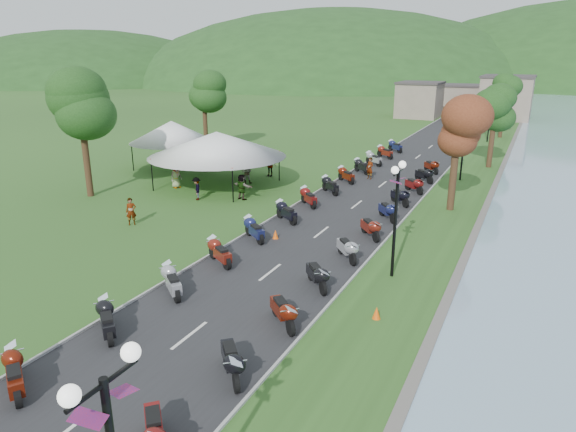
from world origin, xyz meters
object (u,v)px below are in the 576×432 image
at_px(vendor_tent_main, 218,159).
at_px(pedestrian_a, 132,225).
at_px(pedestrian_c, 197,200).
at_px(pedestrian_b, 247,183).

xyz_separation_m(vendor_tent_main, pedestrian_a, (0.61, -9.87, -2.00)).
bearing_deg(pedestrian_c, vendor_tent_main, 153.03).
bearing_deg(pedestrian_c, pedestrian_b, 133.74).
distance_m(vendor_tent_main, pedestrian_b, 2.95).
height_order(vendor_tent_main, pedestrian_b, vendor_tent_main).
relative_size(vendor_tent_main, pedestrian_a, 4.22).
relative_size(vendor_tent_main, pedestrian_b, 3.93).
height_order(pedestrian_a, pedestrian_c, pedestrian_a).
height_order(pedestrian_a, pedestrian_b, pedestrian_b).
xyz_separation_m(vendor_tent_main, pedestrian_b, (1.52, 1.54, -2.00)).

